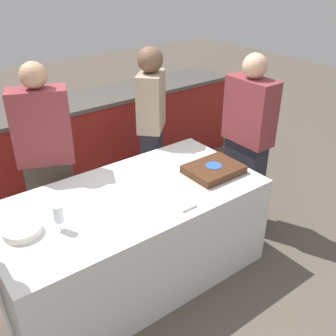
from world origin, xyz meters
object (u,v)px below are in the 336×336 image
cake (214,169)px  person_standing_back (47,161)px  wine_glass (58,214)px  person_seated_right (247,144)px  person_cutting_cake (152,130)px  plate_stack (22,230)px

cake → person_standing_back: person_standing_back is taller
wine_glass → cake: bearing=-1.8°
person_seated_right → person_cutting_cake: bearing=-144.5°
cake → person_seated_right: person_seated_right is taller
person_seated_right → person_standing_back: (-1.47, 0.69, 0.01)m
plate_stack → person_seated_right: person_seated_right is taller
person_cutting_cake → person_seated_right: (0.49, -0.69, -0.02)m
cake → person_cutting_cake: 0.82m
cake → plate_stack: (-1.41, 0.14, -0.01)m
person_cutting_cake → wine_glass: bearing=-11.7°
wine_glass → person_seated_right: bearing=2.9°
plate_stack → wine_glass: 0.24m
plate_stack → wine_glass: size_ratio=1.33×
person_seated_right → person_standing_back: bearing=-115.2°
wine_glass → person_cutting_cake: (1.22, 0.78, -0.04)m
cake → wine_glass: wine_glass is taller
person_seated_right → plate_stack: bearing=-90.5°
wine_glass → person_cutting_cake: person_cutting_cake is taller
person_seated_right → person_standing_back: 1.63m
cake → person_cutting_cake: size_ratio=0.29×
wine_glass → person_cutting_cake: size_ratio=0.11×
person_cutting_cake → cake: bearing=45.6°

